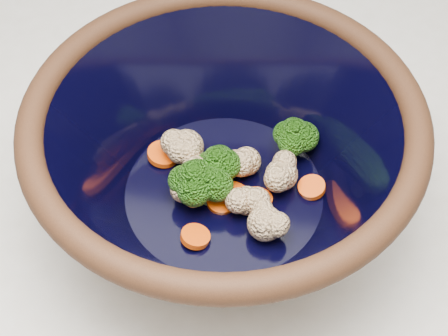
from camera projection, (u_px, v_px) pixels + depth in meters
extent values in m
cylinder|color=black|center=(224.00, 207.00, 0.62)|extent=(0.20, 0.20, 0.01)
torus|color=black|center=(224.00, 116.00, 0.51)|extent=(0.34, 0.34, 0.02)
cylinder|color=black|center=(224.00, 192.00, 0.60)|extent=(0.19, 0.19, 0.00)
cylinder|color=#608442|center=(195.00, 193.00, 0.58)|extent=(0.01, 0.01, 0.02)
ellipsoid|color=#317316|center=(194.00, 177.00, 0.56)|extent=(0.04, 0.04, 0.04)
cylinder|color=#608442|center=(208.00, 195.00, 0.58)|extent=(0.01, 0.01, 0.02)
ellipsoid|color=#317316|center=(208.00, 181.00, 0.56)|extent=(0.04, 0.04, 0.03)
cylinder|color=#608442|center=(293.00, 147.00, 0.62)|extent=(0.01, 0.01, 0.02)
ellipsoid|color=#317316|center=(295.00, 132.00, 0.60)|extent=(0.04, 0.04, 0.03)
cylinder|color=#608442|center=(217.00, 175.00, 0.60)|extent=(0.01, 0.01, 0.02)
ellipsoid|color=#317316|center=(216.00, 161.00, 0.58)|extent=(0.04, 0.04, 0.03)
sphere|color=beige|center=(247.00, 201.00, 0.57)|extent=(0.03, 0.03, 0.03)
sphere|color=beige|center=(205.00, 170.00, 0.59)|extent=(0.03, 0.03, 0.03)
sphere|color=beige|center=(265.00, 224.00, 0.55)|extent=(0.03, 0.03, 0.03)
sphere|color=beige|center=(246.00, 161.00, 0.60)|extent=(0.03, 0.03, 0.03)
sphere|color=beige|center=(282.00, 175.00, 0.59)|extent=(0.03, 0.03, 0.03)
sphere|color=beige|center=(188.00, 186.00, 0.58)|extent=(0.03, 0.03, 0.03)
sphere|color=beige|center=(195.00, 192.00, 0.58)|extent=(0.03, 0.03, 0.03)
sphere|color=beige|center=(187.00, 147.00, 0.61)|extent=(0.03, 0.03, 0.03)
cylinder|color=#FB4C0A|center=(257.00, 199.00, 0.58)|extent=(0.03, 0.03, 0.01)
cylinder|color=#FB4C0A|center=(234.00, 193.00, 0.59)|extent=(0.03, 0.03, 0.01)
cylinder|color=#FB4C0A|center=(312.00, 187.00, 0.59)|extent=(0.03, 0.03, 0.01)
cylinder|color=#FB4C0A|center=(214.00, 181.00, 0.60)|extent=(0.03, 0.03, 0.01)
cylinder|color=#FB4C0A|center=(222.00, 200.00, 0.58)|extent=(0.03, 0.03, 0.01)
cylinder|color=#FB4C0A|center=(189.00, 145.00, 0.63)|extent=(0.03, 0.03, 0.01)
cylinder|color=#FB4C0A|center=(195.00, 236.00, 0.56)|extent=(0.03, 0.03, 0.01)
cylinder|color=#FB4C0A|center=(163.00, 154.00, 0.62)|extent=(0.03, 0.03, 0.01)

